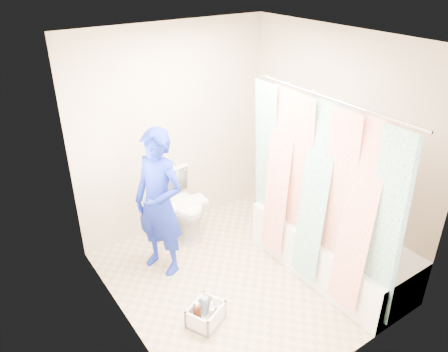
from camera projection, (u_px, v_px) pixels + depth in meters
floor at (241, 278)px, 4.53m from camera, size 2.60×2.60×0.00m
ceiling at (246, 40)px, 3.43m from camera, size 2.40×2.60×0.02m
wall_back at (174, 132)px, 4.93m from camera, size 2.40×0.02×2.40m
wall_front at (355, 246)px, 3.03m from camera, size 2.40×0.02×2.40m
wall_left at (119, 216)px, 3.37m from camera, size 0.02×2.60×2.40m
wall_right at (334, 145)px, 4.59m from camera, size 0.02×2.60×2.40m
bathtub at (331, 249)px, 4.53m from camera, size 0.70×1.75×0.50m
curtain_rod at (327, 97)px, 3.59m from camera, size 0.02×1.90×0.02m
shower_curtain at (316, 195)px, 4.02m from camera, size 0.06×1.75×1.80m
toilet at (181, 203)px, 5.11m from camera, size 0.48×0.79×0.78m
tank_lid at (186, 203)px, 4.98m from camera, size 0.49×0.23×0.04m
tank_internals at (168, 169)px, 5.07m from camera, size 0.19×0.06×0.25m
plumber at (159, 204)px, 4.33m from camera, size 0.57×0.67×1.57m
cleaning_caddy at (207, 314)px, 3.96m from camera, size 0.39×0.36×0.24m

